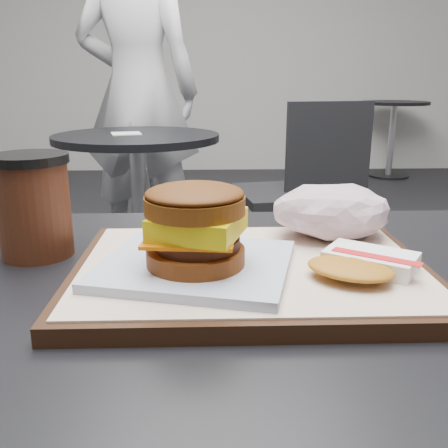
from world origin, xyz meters
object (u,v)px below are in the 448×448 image
(neighbor_table, at_px, (139,181))
(neighbor_chair, at_px, (300,184))
(coffee_cup, at_px, (33,202))
(customer_table, at_px, (252,432))
(hash_brown, at_px, (361,264))
(crumpled_wrapper, at_px, (332,211))
(breakfast_sandwich, at_px, (196,236))
(patron, at_px, (138,92))
(serving_tray, at_px, (251,271))

(neighbor_table, distance_m, neighbor_chair, 0.73)
(coffee_cup, bearing_deg, customer_table, -21.99)
(hash_brown, xyz_separation_m, crumpled_wrapper, (-0.00, 0.13, 0.02))
(neighbor_table, bearing_deg, breakfast_sandwich, -80.14)
(breakfast_sandwich, height_order, coffee_cup, coffee_cup)
(coffee_cup, bearing_deg, crumpled_wrapper, 0.34)
(coffee_cup, bearing_deg, hash_brown, -18.50)
(customer_table, bearing_deg, patron, 100.44)
(customer_table, distance_m, crumpled_wrapper, 0.28)
(customer_table, height_order, patron, patron)
(coffee_cup, bearing_deg, patron, 94.21)
(neighbor_table, xyz_separation_m, patron, (-0.07, 0.64, 0.36))
(breakfast_sandwich, xyz_separation_m, hash_brown, (0.17, -0.01, -0.03))
(hash_brown, relative_size, coffee_cup, 1.08)
(breakfast_sandwich, height_order, crumpled_wrapper, breakfast_sandwich)
(hash_brown, bearing_deg, customer_table, 170.60)
(customer_table, bearing_deg, hash_brown, -9.40)
(breakfast_sandwich, bearing_deg, hash_brown, -3.23)
(customer_table, relative_size, patron, 0.44)
(coffee_cup, distance_m, neighbor_chair, 1.79)
(customer_table, xyz_separation_m, patron, (-0.42, 2.29, 0.32))
(breakfast_sandwich, xyz_separation_m, neighbor_chair, (0.44, 1.76, -0.32))
(customer_table, relative_size, neighbor_table, 1.07)
(serving_tray, distance_m, hash_brown, 0.12)
(serving_tray, relative_size, patron, 0.21)
(neighbor_chair, distance_m, patron, 1.04)
(serving_tray, relative_size, neighbor_table, 0.51)
(neighbor_chair, bearing_deg, coffee_cup, -111.17)
(customer_table, distance_m, coffee_cup, 0.38)
(serving_tray, xyz_separation_m, coffee_cup, (-0.26, 0.09, 0.06))
(serving_tray, height_order, neighbor_chair, neighbor_chair)
(customer_table, bearing_deg, neighbor_table, 101.98)
(neighbor_chair, height_order, patron, patron)
(crumpled_wrapper, bearing_deg, neighbor_chair, 80.64)
(coffee_cup, xyz_separation_m, neighbor_chair, (0.64, 1.64, -0.33))
(crumpled_wrapper, bearing_deg, patron, 103.58)
(serving_tray, xyz_separation_m, neighbor_chair, (0.38, 1.73, -0.27))
(customer_table, distance_m, breakfast_sandwich, 0.25)
(coffee_cup, bearing_deg, neighbor_chair, 68.83)
(breakfast_sandwich, height_order, hash_brown, breakfast_sandwich)
(serving_tray, bearing_deg, breakfast_sandwich, -156.38)
(crumpled_wrapper, bearing_deg, neighbor_table, 106.44)
(coffee_cup, relative_size, patron, 0.07)
(hash_brown, height_order, coffee_cup, coffee_cup)
(serving_tray, xyz_separation_m, crumpled_wrapper, (0.11, 0.09, 0.04))
(neighbor_table, bearing_deg, customer_table, -78.02)
(crumpled_wrapper, distance_m, neighbor_table, 1.63)
(neighbor_table, bearing_deg, neighbor_chair, 7.79)
(customer_table, height_order, serving_tray, serving_tray)
(crumpled_wrapper, xyz_separation_m, coffee_cup, (-0.37, -0.00, 0.01))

